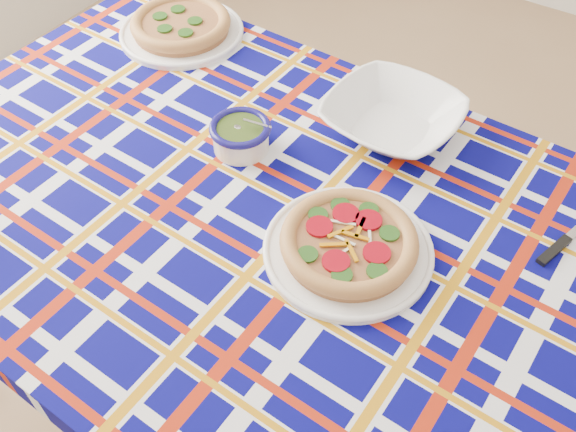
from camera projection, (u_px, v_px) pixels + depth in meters
The scene contains 7 objects.
floor at pixel (407, 387), 1.63m from camera, with size 4.00×4.00×0.00m, color #8D6A48.
dining_table at pixel (262, 235), 1.17m from camera, with size 1.48×0.96×0.68m.
tablecloth at pixel (261, 227), 1.15m from camera, with size 1.47×0.93×0.10m, color #06055B, non-canonical shape.
main_focaccia_plate at pixel (349, 242), 1.03m from camera, with size 0.29×0.29×0.06m, color #945B34, non-canonical shape.
pesto_bowl at pixel (240, 134), 1.19m from camera, with size 0.12×0.12×0.07m, color #22340E, non-canonical shape.
serving_bowl at pixel (392, 118), 1.23m from camera, with size 0.25×0.25×0.06m, color white.
second_focaccia_plate at pixel (181, 25), 1.46m from camera, with size 0.29×0.29×0.05m, color #945B34, non-canonical shape.
Camera 1 is at (0.16, -0.80, 1.51)m, focal length 40.00 mm.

